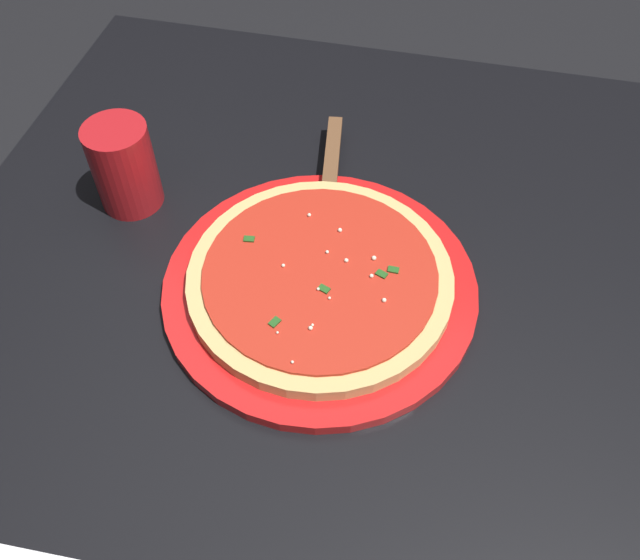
{
  "coord_description": "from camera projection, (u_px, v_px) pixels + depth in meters",
  "views": [
    {
      "loc": [
        -0.43,
        -0.11,
        1.38
      ],
      "look_at": [
        0.01,
        -0.01,
        0.8
      ],
      "focal_mm": 38.08,
      "sensor_mm": 36.0,
      "label": 1
    }
  ],
  "objects": [
    {
      "name": "pizza",
      "position": [
        320.0,
        278.0,
        0.73
      ],
      "size": [
        0.29,
        0.29,
        0.02
      ],
      "color": "#DBB26B",
      "rests_on": "serving_plate"
    },
    {
      "name": "ground_plane",
      "position": [
        313.0,
        531.0,
        1.36
      ],
      "size": [
        5.0,
        5.0,
        0.0
      ],
      "primitive_type": "plane",
      "color": "black"
    },
    {
      "name": "serving_plate",
      "position": [
        320.0,
        287.0,
        0.75
      ],
      "size": [
        0.35,
        0.35,
        0.01
      ],
      "primitive_type": "cylinder",
      "color": "red",
      "rests_on": "restaurant_table"
    },
    {
      "name": "restaurant_table",
      "position": [
        308.0,
        367.0,
        0.86
      ],
      "size": [
        0.98,
        0.88,
        0.78
      ],
      "color": "black",
      "rests_on": "ground_plane"
    },
    {
      "name": "pizza_server",
      "position": [
        330.0,
        177.0,
        0.84
      ],
      "size": [
        0.22,
        0.08,
        0.01
      ],
      "color": "silver",
      "rests_on": "serving_plate"
    },
    {
      "name": "cup_tall_drink",
      "position": [
        124.0,
        166.0,
        0.8
      ],
      "size": [
        0.08,
        0.08,
        0.11
      ],
      "primitive_type": "cylinder",
      "color": "#B2191E",
      "rests_on": "restaurant_table"
    }
  ]
}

